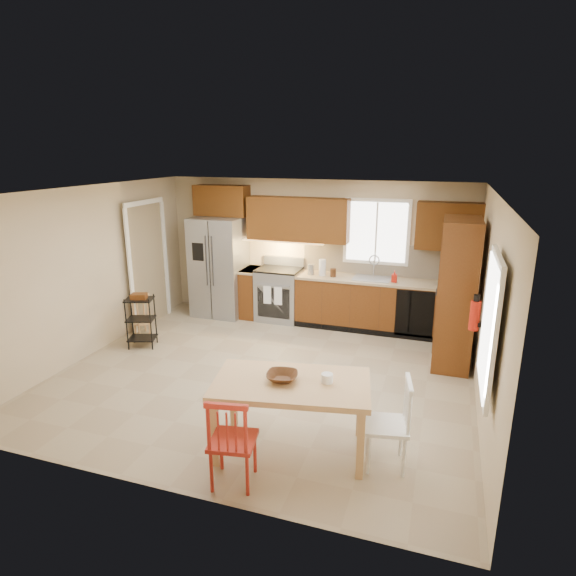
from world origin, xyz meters
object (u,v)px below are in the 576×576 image
(chair_white, at_px, (387,423))
(dining_table, at_px, (291,417))
(table_bowl, at_px, (282,381))
(fire_extinguisher, at_px, (475,315))
(bar_stool, at_px, (141,314))
(range_stove, at_px, (279,295))
(pantry, at_px, (456,294))
(table_jar, at_px, (327,380))
(refrigerator, at_px, (219,267))
(soap_bottle, at_px, (394,276))
(utility_cart, at_px, (141,322))
(chair_red, at_px, (233,439))

(chair_white, bearing_deg, dining_table, 82.72)
(table_bowl, bearing_deg, fire_extinguisher, 42.49)
(bar_stool, bearing_deg, range_stove, 57.34)
(pantry, bearing_deg, chair_white, -102.47)
(fire_extinguisher, bearing_deg, chair_white, -115.88)
(chair_white, height_order, table_jar, chair_white)
(refrigerator, distance_m, fire_extinguisher, 4.76)
(refrigerator, bearing_deg, table_bowl, -55.79)
(soap_bottle, relative_size, chair_white, 0.21)
(soap_bottle, height_order, table_jar, soap_bottle)
(range_stove, relative_size, table_jar, 6.96)
(chair_white, bearing_deg, soap_bottle, -4.62)
(table_jar, height_order, utility_cart, table_jar)
(refrigerator, distance_m, chair_red, 4.88)
(dining_table, height_order, chair_white, chair_white)
(soap_bottle, distance_m, table_bowl, 3.71)
(refrigerator, bearing_deg, bar_stool, -120.45)
(chair_white, bearing_deg, utility_cart, 55.61)
(pantry, bearing_deg, fire_extinguisher, -79.22)
(soap_bottle, height_order, fire_extinguisher, fire_extinguisher)
(refrigerator, distance_m, chair_white, 5.07)
(table_bowl, height_order, bar_stool, table_bowl)
(soap_bottle, xyz_separation_m, chair_red, (-0.94, -4.29, -0.54))
(chair_red, distance_m, bar_stool, 4.23)
(refrigerator, distance_m, table_jar, 4.61)
(utility_cart, bearing_deg, range_stove, 30.58)
(utility_cart, bearing_deg, chair_white, -42.60)
(chair_red, bearing_deg, range_stove, 93.66)
(range_stove, bearing_deg, table_bowl, -70.21)
(soap_bottle, xyz_separation_m, table_jar, (-0.25, -3.54, -0.20))
(table_bowl, distance_m, table_jar, 0.45)
(refrigerator, bearing_deg, dining_table, -54.76)
(range_stove, bearing_deg, dining_table, -68.90)
(bar_stool, bearing_deg, table_jar, -9.34)
(pantry, distance_m, fire_extinguisher, 1.07)
(bar_stool, bearing_deg, refrigerator, 80.81)
(refrigerator, height_order, bar_stool, refrigerator)
(refrigerator, distance_m, utility_cart, 1.94)
(chair_red, xyz_separation_m, chair_white, (1.30, 0.70, 0.00))
(dining_table, bearing_deg, table_jar, 5.65)
(dining_table, relative_size, table_bowl, 4.94)
(chair_white, bearing_deg, bar_stool, 52.28)
(range_stove, bearing_deg, pantry, -18.29)
(dining_table, distance_m, bar_stool, 4.09)
(chair_red, bearing_deg, utility_cart, 127.11)
(refrigerator, bearing_deg, chair_white, -45.60)
(soap_bottle, height_order, chair_red, soap_bottle)
(bar_stool, bearing_deg, fire_extinguisher, 14.43)
(soap_bottle, bearing_deg, table_jar, -94.10)
(range_stove, height_order, chair_red, range_stove)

